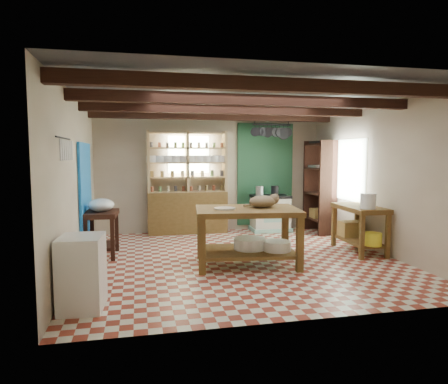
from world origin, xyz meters
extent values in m
cube|color=#9B3321|center=(0.00, 0.00, -0.01)|extent=(5.00, 5.00, 0.02)
cube|color=#49494E|center=(0.00, 0.00, 2.60)|extent=(5.00, 5.00, 0.02)
cube|color=beige|center=(0.00, 2.50, 1.30)|extent=(5.00, 0.04, 2.60)
cube|color=beige|center=(0.00, -2.50, 1.30)|extent=(5.00, 0.04, 2.60)
cube|color=beige|center=(-2.50, 0.00, 1.30)|extent=(0.04, 5.00, 2.60)
cube|color=beige|center=(2.50, 0.00, 1.30)|extent=(0.04, 5.00, 2.60)
cube|color=#341B12|center=(0.00, 0.00, 2.48)|extent=(5.00, 3.80, 0.15)
cube|color=blue|center=(-2.47, 0.90, 1.10)|extent=(0.04, 1.40, 1.60)
cube|color=#205132|center=(1.25, 2.47, 1.25)|extent=(1.30, 0.04, 2.30)
cube|color=silver|center=(-0.50, 2.48, 1.70)|extent=(0.90, 0.02, 0.80)
cube|color=silver|center=(2.48, 1.00, 1.40)|extent=(0.02, 1.30, 1.20)
cube|color=black|center=(-2.44, -1.20, 1.78)|extent=(0.06, 0.90, 0.28)
cube|color=black|center=(1.25, 2.05, 2.18)|extent=(0.86, 0.12, 0.36)
cube|color=tan|center=(-0.55, 2.31, 1.10)|extent=(1.70, 0.34, 2.20)
cube|color=#341B12|center=(2.28, 1.80, 1.00)|extent=(0.40, 0.86, 2.00)
cube|color=brown|center=(0.04, -0.36, 0.44)|extent=(1.67, 1.22, 0.88)
cube|color=beige|center=(1.27, 2.15, 0.40)|extent=(0.83, 0.57, 0.80)
cube|color=#341B12|center=(-2.20, 0.65, 0.38)|extent=(0.56, 0.78, 0.76)
cube|color=white|center=(-2.22, -1.68, 0.41)|extent=(0.50, 0.58, 0.82)
cube|color=brown|center=(2.18, 0.01, 0.41)|extent=(0.61, 1.16, 0.81)
ellipsoid|color=#997D59|center=(0.29, -0.34, 0.98)|extent=(0.44, 0.34, 0.19)
cylinder|color=#B8B7C0|center=(-0.31, -0.36, 0.89)|extent=(0.37, 0.37, 0.02)
cylinder|color=white|center=(0.09, -0.32, 0.32)|extent=(0.56, 0.56, 0.17)
cylinder|color=white|center=(0.47, -0.51, 0.31)|extent=(0.48, 0.48, 0.15)
cylinder|color=#B8B7C0|center=(1.02, 2.16, 0.90)|extent=(0.18, 0.18, 0.20)
cylinder|color=black|center=(1.37, 2.15, 0.91)|extent=(0.17, 0.17, 0.21)
ellipsoid|color=white|center=(-2.20, 0.65, 0.87)|extent=(0.45, 0.45, 0.21)
cylinder|color=white|center=(2.12, -0.33, 0.94)|extent=(0.26, 0.26, 0.25)
cube|color=olive|center=(2.19, 0.31, 0.35)|extent=(0.40, 0.33, 0.27)
cylinder|color=yellow|center=(2.16, -0.44, 0.32)|extent=(0.30, 0.30, 0.21)
camera|label=1|loc=(-1.60, -6.21, 1.72)|focal=32.00mm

